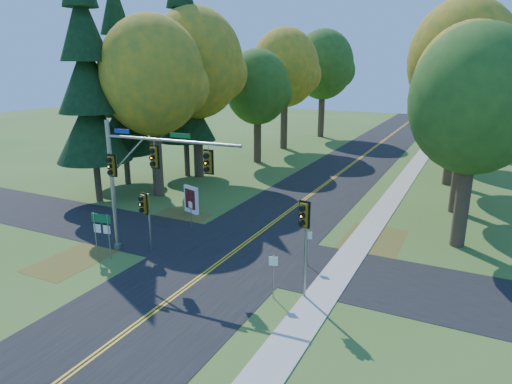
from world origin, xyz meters
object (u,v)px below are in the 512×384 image
at_px(route_sign_cluster, 102,227).
at_px(traffic_mast, 141,172).
at_px(east_signal_pole, 304,225).
at_px(info_kiosk, 191,200).

bearing_deg(route_sign_cluster, traffic_mast, 29.13).
height_order(east_signal_pole, route_sign_cluster, east_signal_pole).
distance_m(traffic_mast, route_sign_cluster, 3.77).
relative_size(route_sign_cluster, info_kiosk, 1.33).
distance_m(traffic_mast, east_signal_pole, 9.87).
bearing_deg(route_sign_cluster, info_kiosk, 82.58).
height_order(traffic_mast, route_sign_cluster, traffic_mast).
bearing_deg(traffic_mast, info_kiosk, 101.47).
bearing_deg(info_kiosk, traffic_mast, -56.89).
relative_size(traffic_mast, route_sign_cluster, 3.14).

